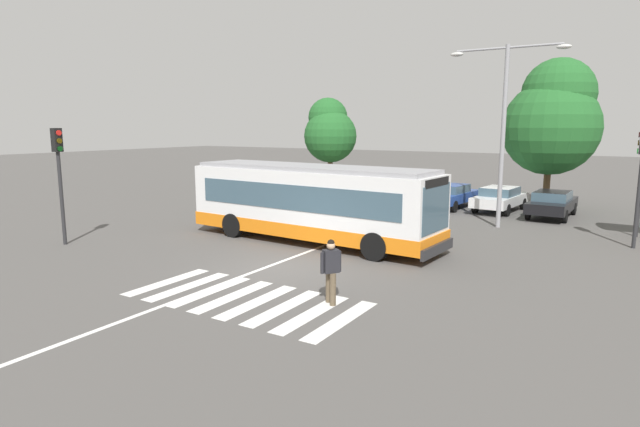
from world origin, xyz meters
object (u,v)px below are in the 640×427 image
at_px(parked_car_champagne, 328,186).
at_px(background_tree_left, 330,131).
at_px(parked_car_black, 552,202).
at_px(twin_arm_street_lamp, 504,115).
at_px(parked_car_blue, 450,195).
at_px(parked_car_white, 500,198).
at_px(background_tree_right, 553,118).
at_px(parked_car_teal, 365,189).
at_px(city_transit_bus, 311,203).
at_px(pedestrian_crossing_street, 331,268).
at_px(parked_car_red, 407,191).
at_px(traffic_light_near_corner, 59,167).

height_order(parked_car_champagne, background_tree_left, background_tree_left).
xyz_separation_m(parked_car_black, twin_arm_street_lamp, (-1.70, -4.15, 4.34)).
height_order(parked_car_blue, parked_car_white, same).
xyz_separation_m(parked_car_champagne, background_tree_right, (12.93, 2.17, 4.27)).
distance_m(parked_car_champagne, parked_car_teal, 2.91).
relative_size(city_transit_bus, parked_car_black, 2.40).
bearing_deg(parked_car_blue, twin_arm_street_lamp, -50.63).
relative_size(pedestrian_crossing_street, parked_car_teal, 0.37).
xyz_separation_m(city_transit_bus, parked_car_teal, (-3.25, 11.22, -0.82)).
relative_size(parked_car_champagne, parked_car_blue, 0.98).
bearing_deg(parked_car_blue, city_transit_bus, -99.84).
relative_size(pedestrian_crossing_street, background_tree_right, 0.21).
bearing_deg(parked_car_white, parked_car_teal, -176.34).
bearing_deg(parked_car_blue, parked_car_champagne, 179.33).
xyz_separation_m(parked_car_champagne, parked_car_red, (5.47, -0.02, 0.00)).
height_order(parked_car_white, background_tree_right, background_tree_right).
height_order(parked_car_blue, background_tree_right, background_tree_right).
xyz_separation_m(parked_car_champagne, twin_arm_street_lamp, (11.84, -4.60, 4.34)).
xyz_separation_m(city_transit_bus, background_tree_right, (6.80, 13.82, 3.45)).
distance_m(city_transit_bus, parked_car_blue, 11.76).
height_order(city_transit_bus, twin_arm_street_lamp, twin_arm_street_lamp).
bearing_deg(twin_arm_street_lamp, parked_car_red, 144.23).
distance_m(parked_car_champagne, parked_car_blue, 8.14).
xyz_separation_m(parked_car_champagne, parked_car_white, (10.84, 0.08, 0.00)).
relative_size(pedestrian_crossing_street, twin_arm_street_lamp, 0.21).
height_order(parked_car_blue, background_tree_left, background_tree_left).
distance_m(parked_car_blue, twin_arm_street_lamp, 7.27).
height_order(twin_arm_street_lamp, background_tree_left, twin_arm_street_lamp).
bearing_deg(parked_car_teal, parked_car_champagne, 171.45).
relative_size(pedestrian_crossing_street, parked_car_black, 0.38).
height_order(parked_car_red, parked_car_black, same).
distance_m(pedestrian_crossing_street, background_tree_left, 24.66).
distance_m(parked_car_red, background_tree_right, 8.87).
bearing_deg(background_tree_right, parked_car_champagne, -170.49).
distance_m(parked_car_teal, background_tree_left, 7.02).
xyz_separation_m(parked_car_red, background_tree_left, (-7.34, 3.36, 3.51)).
xyz_separation_m(pedestrian_crossing_street, parked_car_red, (-5.12, 17.65, -0.20)).
relative_size(parked_car_blue, twin_arm_street_lamp, 0.57).
bearing_deg(parked_car_champagne, parked_car_red, -0.17).
bearing_deg(background_tree_left, parked_car_black, -13.86).
relative_size(parked_car_teal, background_tree_left, 0.70).
bearing_deg(parked_car_red, parked_car_champagne, 179.83).
distance_m(city_transit_bus, parked_car_black, 13.44).
xyz_separation_m(pedestrian_crossing_street, parked_car_teal, (-7.71, 17.24, -0.20)).
bearing_deg(background_tree_left, parked_car_blue, -18.96).
height_order(parked_car_white, traffic_light_near_corner, traffic_light_near_corner).
distance_m(parked_car_champagne, twin_arm_street_lamp, 13.42).
bearing_deg(background_tree_right, parked_car_black, -77.01).
relative_size(parked_car_teal, parked_car_blue, 1.00).
height_order(parked_car_blue, traffic_light_near_corner, traffic_light_near_corner).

